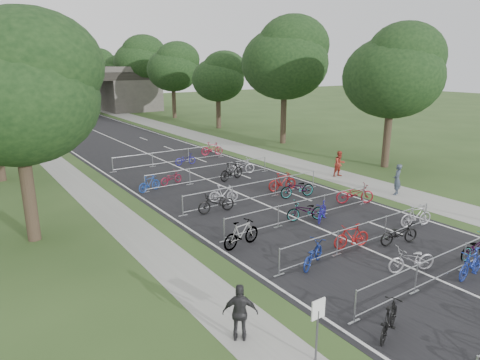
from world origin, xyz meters
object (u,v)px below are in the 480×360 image
object	(u,v)px
park_sign	(318,319)
pedestrian_c	(240,313)
overpass_bridge	(56,91)
pedestrian_b	(340,164)
pedestrian_a	(397,180)

from	to	relation	value
park_sign	pedestrian_c	distance (m)	2.23
park_sign	pedestrian_c	size ratio (longest dim) A/B	1.06
overpass_bridge	park_sign	bearing A→B (deg)	-96.26
pedestrian_c	pedestrian_b	bearing A→B (deg)	-109.08
overpass_bridge	park_sign	size ratio (longest dim) A/B	16.99
pedestrian_a	pedestrian_c	world-z (taller)	pedestrian_a
pedestrian_a	pedestrian_c	distance (m)	16.76
pedestrian_b	park_sign	bearing A→B (deg)	-132.21
park_sign	pedestrian_b	bearing A→B (deg)	41.21
overpass_bridge	pedestrian_a	xyz separation A→B (m)	(7.63, -53.94, -2.60)
overpass_bridge	pedestrian_b	bearing A→B (deg)	-80.76
pedestrian_a	park_sign	bearing A→B (deg)	2.97
pedestrian_a	pedestrian_b	bearing A→B (deg)	-120.35
overpass_bridge	pedestrian_c	bearing A→B (deg)	-97.53
overpass_bridge	park_sign	world-z (taller)	overpass_bridge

